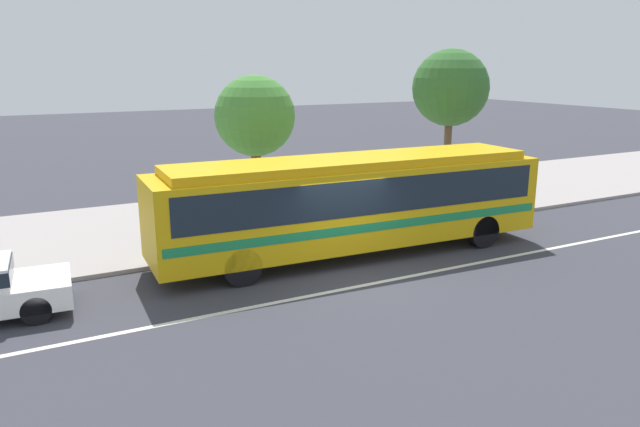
{
  "coord_description": "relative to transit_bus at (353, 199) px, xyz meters",
  "views": [
    {
      "loc": [
        -7.75,
        -13.03,
        5.5
      ],
      "look_at": [
        0.04,
        1.79,
        1.3
      ],
      "focal_mm": 33.78,
      "sensor_mm": 36.0,
      "label": 1
    }
  ],
  "objects": [
    {
      "name": "ground_plane",
      "position": [
        -1.0,
        -1.55,
        -1.68
      ],
      "size": [
        120.0,
        120.0,
        0.0
      ],
      "primitive_type": "plane",
      "color": "#373840"
    },
    {
      "name": "sidewalk_slab",
      "position": [
        -1.0,
        5.35,
        -1.62
      ],
      "size": [
        60.0,
        8.0,
        0.12
      ],
      "primitive_type": "cube",
      "color": "#9E9492",
      "rests_on": "ground_plane"
    },
    {
      "name": "lane_stripe_center",
      "position": [
        -1.0,
        -2.35,
        -1.68
      ],
      "size": [
        56.0,
        0.16,
        0.01
      ],
      "primitive_type": "cube",
      "color": "silver",
      "rests_on": "ground_plane"
    },
    {
      "name": "transit_bus",
      "position": [
        0.0,
        0.0,
        0.0
      ],
      "size": [
        11.76,
        2.95,
        2.89
      ],
      "color": "gold",
      "rests_on": "ground_plane"
    },
    {
      "name": "pedestrian_waiting_near_sign",
      "position": [
        3.88,
        3.39,
        -0.56
      ],
      "size": [
        0.47,
        0.47,
        1.71
      ],
      "color": "navy",
      "rests_on": "sidewalk_slab"
    },
    {
      "name": "pedestrian_walking_along_curb",
      "position": [
        -4.42,
        2.37,
        -0.55
      ],
      "size": [
        0.43,
        0.43,
        1.74
      ],
      "color": "#22234D",
      "rests_on": "sidewalk_slab"
    },
    {
      "name": "street_tree_near_stop",
      "position": [
        -1.16,
        4.59,
        2.05
      ],
      "size": [
        2.73,
        2.73,
        5.01
      ],
      "color": "brown",
      "rests_on": "sidewalk_slab"
    },
    {
      "name": "street_tree_mid_block",
      "position": [
        6.6,
        3.89,
        2.86
      ],
      "size": [
        2.93,
        2.93,
        5.92
      ],
      "color": "brown",
      "rests_on": "sidewalk_slab"
    }
  ]
}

